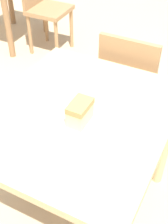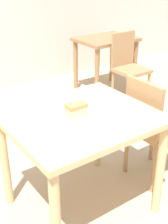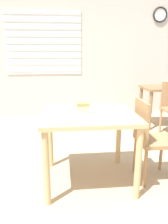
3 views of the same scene
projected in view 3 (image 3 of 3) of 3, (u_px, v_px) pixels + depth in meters
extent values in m
plane|color=tan|center=(96.00, 206.00, 1.97)|extent=(14.00, 14.00, 0.00)
cube|color=beige|center=(74.00, 49.00, 4.50)|extent=(10.00, 0.06, 2.80)
cube|color=white|center=(43.00, 43.00, 4.37)|extent=(1.53, 0.01, 1.23)
cube|color=beige|center=(45.00, 71.00, 4.51)|extent=(1.50, 0.01, 0.02)
cube|color=beige|center=(44.00, 64.00, 4.47)|extent=(1.50, 0.01, 0.02)
cube|color=beige|center=(44.00, 57.00, 4.43)|extent=(1.50, 0.01, 0.02)
cube|color=beige|center=(44.00, 50.00, 4.40)|extent=(1.50, 0.01, 0.02)
cube|color=beige|center=(43.00, 43.00, 4.36)|extent=(1.50, 0.01, 0.02)
cube|color=beige|center=(43.00, 36.00, 4.32)|extent=(1.50, 0.01, 0.02)
cube|color=beige|center=(43.00, 29.00, 4.29)|extent=(1.50, 0.01, 0.02)
cube|color=beige|center=(42.00, 21.00, 4.25)|extent=(1.50, 0.01, 0.02)
cube|color=beige|center=(42.00, 14.00, 4.21)|extent=(1.50, 0.01, 0.02)
torus|color=black|center=(160.00, 15.00, 4.45)|extent=(0.31, 0.03, 0.31)
cylinder|color=white|center=(160.00, 15.00, 4.45)|extent=(0.25, 0.01, 0.25)
cube|color=tan|center=(89.00, 115.00, 2.18)|extent=(0.93, 0.80, 0.04)
cylinder|color=tan|center=(46.00, 169.00, 1.90)|extent=(0.06, 0.06, 0.71)
cylinder|color=tan|center=(138.00, 164.00, 1.98)|extent=(0.06, 0.06, 0.71)
cylinder|color=tan|center=(50.00, 138.00, 2.57)|extent=(0.06, 0.06, 0.71)
cylinder|color=tan|center=(119.00, 136.00, 2.65)|extent=(0.06, 0.06, 0.71)
cube|color=olive|center=(164.00, 88.00, 3.95)|extent=(0.74, 0.57, 0.04)
cylinder|color=olive|center=(150.00, 111.00, 3.79)|extent=(0.06, 0.06, 0.69)
cylinder|color=olive|center=(140.00, 105.00, 4.25)|extent=(0.06, 0.06, 0.69)
cube|color=#9E754C|center=(155.00, 141.00, 2.30)|extent=(0.37, 0.37, 0.04)
cylinder|color=#9E754C|center=(161.00, 153.00, 2.52)|extent=(0.04, 0.04, 0.42)
cylinder|color=#9E754C|center=(145.00, 168.00, 2.20)|extent=(0.04, 0.04, 0.42)
cylinder|color=#9E754C|center=(135.00, 155.00, 2.49)|extent=(0.04, 0.04, 0.42)
cube|color=#9E754C|center=(141.00, 121.00, 2.22)|extent=(0.03, 0.35, 0.41)
cylinder|color=#9E754C|center=(161.00, 121.00, 3.70)|extent=(0.04, 0.04, 0.42)
cylinder|color=white|center=(83.00, 114.00, 2.12)|extent=(0.28, 0.28, 0.01)
cube|color=#E0C67F|center=(83.00, 109.00, 2.12)|extent=(0.12, 0.08, 0.07)
cube|color=#B27F47|center=(83.00, 104.00, 2.10)|extent=(0.12, 0.08, 0.03)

